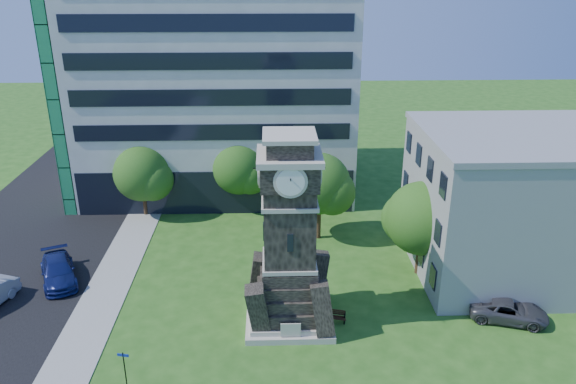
{
  "coord_description": "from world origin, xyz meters",
  "views": [
    {
      "loc": [
        1.97,
        -28.01,
        20.96
      ],
      "look_at": [
        3.05,
        6.17,
        7.02
      ],
      "focal_mm": 35.0,
      "sensor_mm": 36.0,
      "label": 1
    }
  ],
  "objects_px": {
    "clock_tower": "(289,245)",
    "car_east_lot": "(509,311)",
    "park_bench": "(332,316)",
    "street_sign": "(125,368)",
    "car_street_north": "(58,271)"
  },
  "relations": [
    {
      "from": "park_bench",
      "to": "street_sign",
      "type": "relative_size",
      "value": 0.69
    },
    {
      "from": "car_street_north",
      "to": "street_sign",
      "type": "height_order",
      "value": "street_sign"
    },
    {
      "from": "car_east_lot",
      "to": "park_bench",
      "type": "height_order",
      "value": "car_east_lot"
    },
    {
      "from": "car_street_north",
      "to": "car_east_lot",
      "type": "relative_size",
      "value": 1.13
    },
    {
      "from": "clock_tower",
      "to": "car_street_north",
      "type": "distance_m",
      "value": 17.59
    },
    {
      "from": "clock_tower",
      "to": "car_east_lot",
      "type": "xyz_separation_m",
      "value": [
        13.85,
        -0.55,
        -4.61
      ]
    },
    {
      "from": "clock_tower",
      "to": "street_sign",
      "type": "height_order",
      "value": "clock_tower"
    },
    {
      "from": "clock_tower",
      "to": "car_street_north",
      "type": "xyz_separation_m",
      "value": [
        -16.21,
        5.13,
        -4.5
      ]
    },
    {
      "from": "car_street_north",
      "to": "park_bench",
      "type": "xyz_separation_m",
      "value": [
        18.86,
        -5.6,
        -0.31
      ]
    },
    {
      "from": "car_street_north",
      "to": "park_bench",
      "type": "bearing_deg",
      "value": -39.96
    },
    {
      "from": "car_east_lot",
      "to": "park_bench",
      "type": "distance_m",
      "value": 11.2
    },
    {
      "from": "clock_tower",
      "to": "park_bench",
      "type": "distance_m",
      "value": 5.5
    },
    {
      "from": "clock_tower",
      "to": "park_bench",
      "type": "xyz_separation_m",
      "value": [
        2.65,
        -0.47,
        -4.8
      ]
    },
    {
      "from": "clock_tower",
      "to": "street_sign",
      "type": "relative_size",
      "value": 4.81
    },
    {
      "from": "car_east_lot",
      "to": "street_sign",
      "type": "xyz_separation_m",
      "value": [
        -22.59,
        -5.8,
        0.93
      ]
    }
  ]
}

